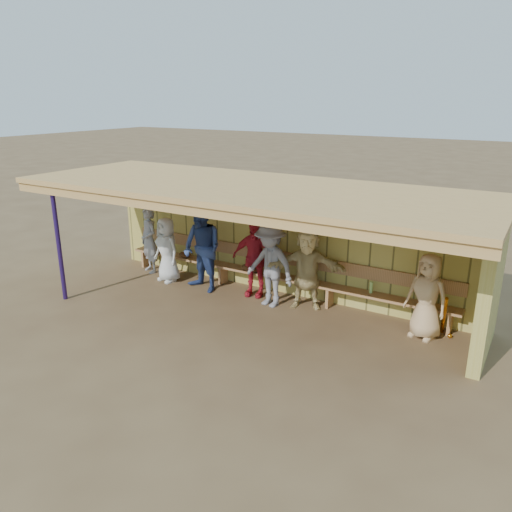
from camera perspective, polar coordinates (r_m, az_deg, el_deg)
The scene contains 11 objects.
ground at distance 9.87m, azimuth -1.05°, elevation -6.35°, with size 90.00×90.00×0.00m, color brown.
player_a at distance 12.08m, azimuth -12.11°, elevation 1.78°, with size 0.57×0.38×1.57m, color #97989F.
player_b at distance 11.41m, azimuth -10.14°, elevation 0.71°, with size 0.72×0.47×1.48m, color silver.
player_c at distance 10.67m, azimuth -6.17°, elevation 0.90°, with size 0.93×0.72×1.91m, color navy.
player_d at distance 10.38m, azimuth -0.20°, elevation -0.28°, with size 0.96×0.40×1.64m, color red.
player_e at distance 9.86m, azimuth 1.64°, elevation -1.05°, with size 1.10×0.63×1.71m, color gray.
player_f at distance 9.84m, azimuth 5.84°, elevation -1.37°, with size 1.53×0.49×1.65m, color #D7BE79.
player_h at distance 9.07m, azimuth 18.94°, elevation -4.39°, with size 0.75×0.49×1.53m, color tan.
dugout_structure at distance 9.70m, azimuth 3.00°, elevation 3.79°, with size 8.80×3.20×2.50m.
bench at distance 10.57m, azimuth 2.13°, elevation -1.60°, with size 7.60×0.34×0.93m.
dugout_equipment at distance 10.59m, azimuth 0.62°, elevation -1.77°, with size 6.16×0.62×0.80m.
Camera 1 is at (4.77, -7.64, 4.04)m, focal length 35.00 mm.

